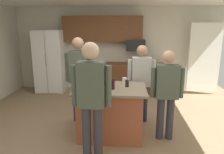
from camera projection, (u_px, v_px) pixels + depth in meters
The scene contains 16 objects.
floor at pixel (108, 128), 4.25m from camera, with size 7.04×7.04×0.00m, color #937A5B.
back_wall at pixel (116, 49), 6.66m from camera, with size 6.40×0.10×2.60m, color beige.
french_door_window_panel at pixel (204, 58), 6.12m from camera, with size 0.90×0.06×2.00m, color white.
cabinet_run_upper at pixel (103, 29), 6.35m from camera, with size 2.40×0.38×0.75m.
cabinet_run_lower at pixel (135, 78), 6.50m from camera, with size 1.80×0.63×0.90m.
refrigerator at pixel (51, 61), 6.49m from camera, with size 0.85×0.76×1.89m.
microwave_over_range at pixel (135, 45), 6.29m from camera, with size 0.56×0.40×0.32m, color black.
kitchen_island at pixel (111, 111), 3.86m from camera, with size 1.26×0.93×0.93m.
person_guest_by_door at pixel (79, 74), 4.33m from camera, with size 0.57×0.24×1.78m.
person_guest_right at pixel (91, 95), 2.97m from camera, with size 0.57×0.24×1.79m.
person_guest_left at pixel (167, 90), 3.63m from camera, with size 0.57×0.22×1.60m.
person_host_foreground at pixel (141, 79), 4.34m from camera, with size 0.57×0.22×1.63m.
glass_dark_ale at pixel (113, 84), 3.63m from camera, with size 0.07×0.07×0.17m.
tumbler_amber at pixel (127, 83), 3.77m from camera, with size 0.07×0.07×0.13m.
glass_short_whisky at pixel (103, 82), 3.86m from camera, with size 0.07×0.07×0.14m.
mug_ceramic_white at pixel (125, 80), 4.02m from camera, with size 0.13×0.08×0.11m.
Camera 1 is at (0.39, -3.87, 1.98)m, focal length 33.69 mm.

